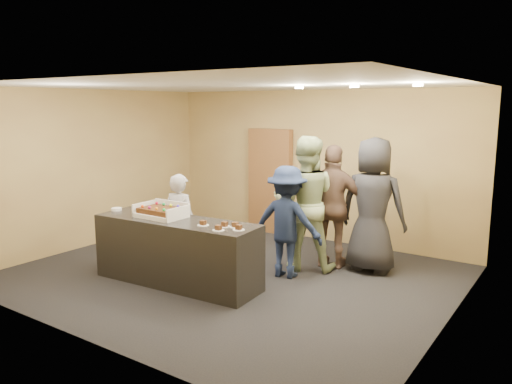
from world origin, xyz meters
TOP-DOWN VIEW (x-y plane):
  - room at (0.00, 0.00)m, footprint 6.04×6.00m
  - serving_counter at (-0.41, -0.69)m, footprint 2.44×0.85m
  - storage_cabinet at (-0.88, 2.41)m, footprint 0.90×0.15m
  - cake_box at (-0.69, -0.67)m, footprint 0.67×0.46m
  - sheet_cake at (-0.69, -0.69)m, footprint 0.57×0.39m
  - plate_stack at (-1.56, -0.74)m, footprint 0.15×0.15m
  - slice_a at (0.11, -0.74)m, footprint 0.15×0.15m
  - slice_b at (0.39, -0.65)m, footprint 0.15×0.15m
  - slice_c at (0.43, -0.83)m, footprint 0.15×0.15m
  - slice_d at (0.51, -0.59)m, footprint 0.15×0.15m
  - slice_e at (0.63, -0.68)m, footprint 0.15×0.15m
  - person_server_grey at (-0.76, -0.24)m, footprint 0.56×0.39m
  - person_sage_man at (0.72, 0.87)m, footprint 1.18×1.06m
  - person_navy_man at (0.68, 0.42)m, footprint 1.11×0.74m
  - person_brown_extra at (1.04, 1.17)m, footprint 1.15×0.63m
  - person_dark_suit at (1.59, 1.32)m, footprint 1.00×0.67m
  - ceiling_spotlights at (1.60, 0.50)m, footprint 1.72×0.12m

SIDE VIEW (x-z plane):
  - serving_counter at x=-0.41m, z-range 0.00..0.90m
  - person_server_grey at x=-0.76m, z-range 0.00..1.45m
  - person_navy_man at x=0.68m, z-range 0.00..1.60m
  - plate_stack at x=-1.56m, z-range 0.90..0.94m
  - slice_a at x=0.11m, z-range 0.89..0.96m
  - slice_b at x=0.39m, z-range 0.89..0.96m
  - slice_c at x=0.43m, z-range 0.89..0.96m
  - slice_d at x=0.51m, z-range 0.89..0.96m
  - slice_e at x=0.63m, z-range 0.89..0.96m
  - person_brown_extra at x=1.04m, z-range 0.00..1.86m
  - cake_box at x=-0.69m, z-range 0.85..1.04m
  - person_dark_suit at x=1.59m, z-range 0.00..1.99m
  - storage_cabinet at x=-0.88m, z-range 0.00..1.99m
  - sheet_cake at x=-0.69m, z-range 0.94..1.05m
  - person_sage_man at x=0.72m, z-range 0.00..2.00m
  - room at x=0.00m, z-range 0.00..2.70m
  - ceiling_spotlights at x=1.60m, z-range 2.66..2.69m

